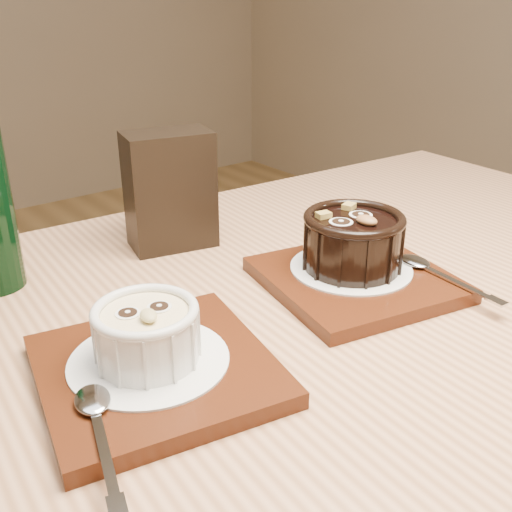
{
  "coord_description": "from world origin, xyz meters",
  "views": [
    {
      "loc": [
        -0.34,
        -0.52,
        1.04
      ],
      "look_at": [
        -0.03,
        -0.13,
        0.81
      ],
      "focal_mm": 42.0,
      "sensor_mm": 36.0,
      "label": 1
    }
  ],
  "objects_px": {
    "ramekin_white": "(147,331)",
    "condiment_stand": "(170,190)",
    "tray_right": "(356,280)",
    "tray_left": "(156,370)",
    "table": "(309,410)",
    "ramekin_dark": "(353,239)"
  },
  "relations": [
    {
      "from": "tray_right",
      "to": "condiment_stand",
      "type": "height_order",
      "value": "condiment_stand"
    },
    {
      "from": "tray_left",
      "to": "ramekin_white",
      "type": "distance_m",
      "value": 0.04
    },
    {
      "from": "table",
      "to": "ramekin_white",
      "type": "bearing_deg",
      "value": 168.57
    },
    {
      "from": "ramekin_white",
      "to": "tray_right",
      "type": "distance_m",
      "value": 0.25
    },
    {
      "from": "table",
      "to": "ramekin_white",
      "type": "height_order",
      "value": "ramekin_white"
    },
    {
      "from": "table",
      "to": "tray_left",
      "type": "distance_m",
      "value": 0.18
    },
    {
      "from": "tray_right",
      "to": "ramekin_dark",
      "type": "height_order",
      "value": "ramekin_dark"
    },
    {
      "from": "tray_left",
      "to": "table",
      "type": "bearing_deg",
      "value": -9.79
    },
    {
      "from": "tray_right",
      "to": "condiment_stand",
      "type": "bearing_deg",
      "value": 113.54
    },
    {
      "from": "ramekin_white",
      "to": "tray_right",
      "type": "height_order",
      "value": "ramekin_white"
    },
    {
      "from": "ramekin_white",
      "to": "ramekin_dark",
      "type": "relative_size",
      "value": 0.79
    },
    {
      "from": "condiment_stand",
      "to": "ramekin_white",
      "type": "bearing_deg",
      "value": -124.85
    },
    {
      "from": "ramekin_white",
      "to": "condiment_stand",
      "type": "bearing_deg",
      "value": 69.64
    },
    {
      "from": "table",
      "to": "tray_right",
      "type": "distance_m",
      "value": 0.14
    },
    {
      "from": "condiment_stand",
      "to": "ramekin_dark",
      "type": "bearing_deg",
      "value": -64.42
    },
    {
      "from": "ramekin_dark",
      "to": "condiment_stand",
      "type": "relative_size",
      "value": 0.76
    },
    {
      "from": "ramekin_white",
      "to": "tray_right",
      "type": "bearing_deg",
      "value": 16.5
    },
    {
      "from": "tray_right",
      "to": "tray_left",
      "type": "bearing_deg",
      "value": -176.8
    },
    {
      "from": "ramekin_white",
      "to": "tray_left",
      "type": "bearing_deg",
      "value": -44.77
    },
    {
      "from": "tray_right",
      "to": "ramekin_dark",
      "type": "bearing_deg",
      "value": 70.69
    },
    {
      "from": "ramekin_white",
      "to": "condiment_stand",
      "type": "relative_size",
      "value": 0.6
    },
    {
      "from": "table",
      "to": "condiment_stand",
      "type": "xyz_separation_m",
      "value": [
        0.0,
        0.26,
        0.16
      ]
    }
  ]
}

